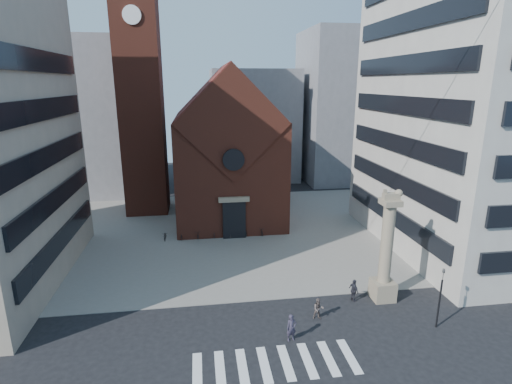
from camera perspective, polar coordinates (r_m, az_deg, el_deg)
ground at (r=27.84m, az=0.35°, el=-19.58°), size 120.00×120.00×0.00m
piazza at (r=44.63m, az=-3.34°, el=-5.55°), size 46.00×30.00×0.05m
zebra_crossing at (r=25.55m, az=2.78°, el=-23.26°), size 10.20×3.20×0.01m
church at (r=48.38m, az=-4.13°, el=5.86°), size 12.00×16.65×18.00m
campanile at (r=50.97m, az=-16.23°, el=14.55°), size 5.50×5.50×31.20m
building_right at (r=44.14m, az=31.07°, el=13.32°), size 18.00×22.00×32.00m
bg_block_left at (r=64.89m, az=-23.42°, el=9.76°), size 16.00×14.00×22.00m
bg_block_mid at (r=68.57m, az=-0.36°, el=9.56°), size 14.00×12.00×18.00m
bg_block_right at (r=69.51m, az=13.46°, el=11.71°), size 16.00×14.00×24.00m
lion_column at (r=31.47m, az=18.04°, el=-8.82°), size 1.63×1.60×8.68m
traffic_light at (r=29.84m, az=24.81°, el=-13.42°), size 0.13×0.16×4.30m
pedestrian_0 at (r=26.86m, az=5.08°, el=-18.76°), size 0.73×0.55×1.81m
pedestrian_1 at (r=29.18m, az=8.90°, el=-16.16°), size 0.80×0.65×1.55m
pedestrian_2 at (r=31.70m, az=13.80°, el=-13.50°), size 0.70×1.11×1.75m
scooter_0 at (r=43.01m, az=-12.87°, el=-6.12°), size 0.63×1.63×0.84m
scooter_1 at (r=42.88m, az=-10.60°, el=-5.99°), size 0.50×1.57×0.94m
scooter_2 at (r=42.85m, az=-8.33°, el=-5.97°), size 0.63×1.63×0.84m
scooter_3 at (r=42.85m, az=-6.05°, el=-5.82°), size 0.50×1.57×0.94m
scooter_4 at (r=42.95m, az=-3.78°, el=-5.78°), size 0.63×1.63×0.84m
scooter_5 at (r=43.09m, az=-1.53°, el=-5.62°), size 0.50×1.57×0.94m
scooter_6 at (r=43.32m, az=0.71°, el=-5.56°), size 0.63×1.63×0.84m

